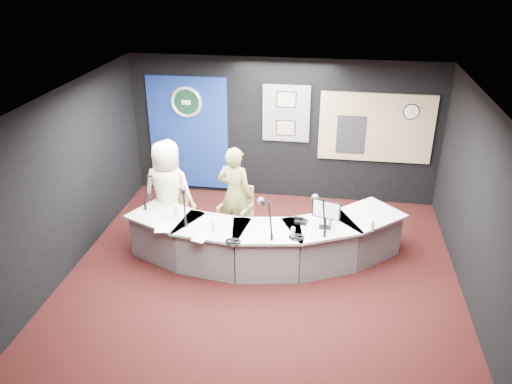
# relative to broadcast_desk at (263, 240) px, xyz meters

# --- Properties ---
(ground) EXTENTS (6.00, 6.00, 0.00)m
(ground) POSITION_rel_broadcast_desk_xyz_m (0.05, -0.55, -0.38)
(ground) COLOR black
(ground) RESTS_ON ground
(ceiling) EXTENTS (6.00, 6.00, 0.02)m
(ceiling) POSITION_rel_broadcast_desk_xyz_m (0.05, -0.55, 2.42)
(ceiling) COLOR silver
(ceiling) RESTS_ON ground
(wall_back) EXTENTS (6.00, 0.02, 2.80)m
(wall_back) POSITION_rel_broadcast_desk_xyz_m (0.05, 2.45, 1.02)
(wall_back) COLOR black
(wall_back) RESTS_ON ground
(wall_front) EXTENTS (6.00, 0.02, 2.80)m
(wall_front) POSITION_rel_broadcast_desk_xyz_m (0.05, -3.55, 1.02)
(wall_front) COLOR black
(wall_front) RESTS_ON ground
(wall_left) EXTENTS (0.02, 6.00, 2.80)m
(wall_left) POSITION_rel_broadcast_desk_xyz_m (-2.95, -0.55, 1.02)
(wall_left) COLOR black
(wall_left) RESTS_ON ground
(wall_right) EXTENTS (0.02, 6.00, 2.80)m
(wall_right) POSITION_rel_broadcast_desk_xyz_m (3.05, -0.55, 1.02)
(wall_right) COLOR black
(wall_right) RESTS_ON ground
(broadcast_desk) EXTENTS (4.50, 1.90, 0.75)m
(broadcast_desk) POSITION_rel_broadcast_desk_xyz_m (0.00, 0.00, 0.00)
(broadcast_desk) COLOR #B3B5B8
(broadcast_desk) RESTS_ON ground
(backdrop_panel) EXTENTS (1.60, 0.05, 2.30)m
(backdrop_panel) POSITION_rel_broadcast_desk_xyz_m (-1.85, 2.42, 0.88)
(backdrop_panel) COLOR navy
(backdrop_panel) RESTS_ON wall_back
(agency_seal) EXTENTS (0.63, 0.07, 0.63)m
(agency_seal) POSITION_rel_broadcast_desk_xyz_m (-1.85, 2.38, 1.52)
(agency_seal) COLOR silver
(agency_seal) RESTS_ON backdrop_panel
(seal_center) EXTENTS (0.48, 0.01, 0.48)m
(seal_center) POSITION_rel_broadcast_desk_xyz_m (-1.85, 2.38, 1.52)
(seal_center) COLOR black
(seal_center) RESTS_ON backdrop_panel
(pinboard) EXTENTS (0.90, 0.04, 1.10)m
(pinboard) POSITION_rel_broadcast_desk_xyz_m (0.10, 2.42, 1.38)
(pinboard) COLOR slate
(pinboard) RESTS_ON wall_back
(framed_photo_upper) EXTENTS (0.34, 0.02, 0.27)m
(framed_photo_upper) POSITION_rel_broadcast_desk_xyz_m (0.10, 2.39, 1.65)
(framed_photo_upper) COLOR gray
(framed_photo_upper) RESTS_ON pinboard
(framed_photo_lower) EXTENTS (0.34, 0.02, 0.27)m
(framed_photo_lower) POSITION_rel_broadcast_desk_xyz_m (0.10, 2.39, 1.09)
(framed_photo_lower) COLOR gray
(framed_photo_lower) RESTS_ON pinboard
(booth_window_frame) EXTENTS (2.12, 0.06, 1.32)m
(booth_window_frame) POSITION_rel_broadcast_desk_xyz_m (1.80, 2.42, 1.18)
(booth_window_frame) COLOR tan
(booth_window_frame) RESTS_ON wall_back
(booth_glow) EXTENTS (2.00, 0.02, 1.20)m
(booth_glow) POSITION_rel_broadcast_desk_xyz_m (1.80, 2.41, 1.18)
(booth_glow) COLOR #FFC6A1
(booth_glow) RESTS_ON booth_window_frame
(equipment_rack) EXTENTS (0.55, 0.02, 0.75)m
(equipment_rack) POSITION_rel_broadcast_desk_xyz_m (1.35, 2.39, 1.03)
(equipment_rack) COLOR black
(equipment_rack) RESTS_ON booth_window_frame
(wall_clock) EXTENTS (0.28, 0.01, 0.28)m
(wall_clock) POSITION_rel_broadcast_desk_xyz_m (2.40, 2.39, 1.52)
(wall_clock) COLOR white
(wall_clock) RESTS_ON booth_window_frame
(armchair_left) EXTENTS (0.64, 0.64, 0.95)m
(armchair_left) POSITION_rel_broadcast_desk_xyz_m (-1.68, 0.45, 0.10)
(armchair_left) COLOR #A07E49
(armchair_left) RESTS_ON ground
(armchair_right) EXTENTS (0.68, 0.68, 0.97)m
(armchair_right) POSITION_rel_broadcast_desk_xyz_m (-0.56, 0.60, 0.11)
(armchair_right) COLOR #A07E49
(armchair_right) RESTS_ON ground
(draped_jacket) EXTENTS (0.51, 0.20, 0.70)m
(draped_jacket) POSITION_rel_broadcast_desk_xyz_m (-1.75, 0.69, 0.24)
(draped_jacket) COLOR gray
(draped_jacket) RESTS_ON armchair_left
(person_man) EXTENTS (0.93, 0.66, 1.80)m
(person_man) POSITION_rel_broadcast_desk_xyz_m (-1.68, 0.45, 0.53)
(person_man) COLOR #F9EAC7
(person_man) RESTS_ON ground
(person_woman) EXTENTS (0.71, 0.55, 1.70)m
(person_woman) POSITION_rel_broadcast_desk_xyz_m (-0.56, 0.60, 0.48)
(person_woman) COLOR olive
(person_woman) RESTS_ON ground
(computer_monitor) EXTENTS (0.44, 0.16, 0.31)m
(computer_monitor) POSITION_rel_broadcast_desk_xyz_m (0.97, -0.12, 0.70)
(computer_monitor) COLOR black
(computer_monitor) RESTS_ON broadcast_desk
(desk_phone) EXTENTS (0.21, 0.18, 0.05)m
(desk_phone) POSITION_rel_broadcast_desk_xyz_m (0.60, -0.02, 0.40)
(desk_phone) COLOR black
(desk_phone) RESTS_ON broadcast_desk
(headphones_near) EXTENTS (0.23, 0.23, 0.04)m
(headphones_near) POSITION_rel_broadcast_desk_xyz_m (0.57, -0.49, 0.39)
(headphones_near) COLOR black
(headphones_near) RESTS_ON broadcast_desk
(headphones_far) EXTENTS (0.23, 0.23, 0.04)m
(headphones_far) POSITION_rel_broadcast_desk_xyz_m (-0.33, -0.75, 0.39)
(headphones_far) COLOR black
(headphones_far) RESTS_ON broadcast_desk
(paper_stack) EXTENTS (0.27, 0.35, 0.00)m
(paper_stack) POSITION_rel_broadcast_desk_xyz_m (-1.47, -0.49, 0.38)
(paper_stack) COLOR white
(paper_stack) RESTS_ON broadcast_desk
(notepad) EXTENTS (0.27, 0.32, 0.00)m
(notepad) POSITION_rel_broadcast_desk_xyz_m (-0.82, -0.69, 0.38)
(notepad) COLOR white
(notepad) RESTS_ON broadcast_desk
(boom_mic_a) EXTENTS (0.19, 0.74, 0.60)m
(boom_mic_a) POSITION_rel_broadcast_desk_xyz_m (-1.90, 0.34, 0.68)
(boom_mic_a) COLOR black
(boom_mic_a) RESTS_ON broadcast_desk
(boom_mic_b) EXTENTS (0.32, 0.71, 0.60)m
(boom_mic_b) POSITION_rel_broadcast_desk_xyz_m (-1.24, -0.11, 0.68)
(boom_mic_b) COLOR black
(boom_mic_b) RESTS_ON broadcast_desk
(boom_mic_c) EXTENTS (0.37, 0.69, 0.60)m
(boom_mic_c) POSITION_rel_broadcast_desk_xyz_m (0.09, -0.32, 0.68)
(boom_mic_c) COLOR black
(boom_mic_c) RESTS_ON broadcast_desk
(boom_mic_d) EXTENTS (0.30, 0.71, 0.60)m
(boom_mic_d) POSITION_rel_broadcast_desk_xyz_m (0.88, -0.09, 0.68)
(boom_mic_d) COLOR black
(boom_mic_d) RESTS_ON broadcast_desk
(water_bottles) EXTENTS (3.14, 0.57, 0.18)m
(water_bottles) POSITION_rel_broadcast_desk_xyz_m (0.14, -0.23, 0.46)
(water_bottles) COLOR silver
(water_bottles) RESTS_ON broadcast_desk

